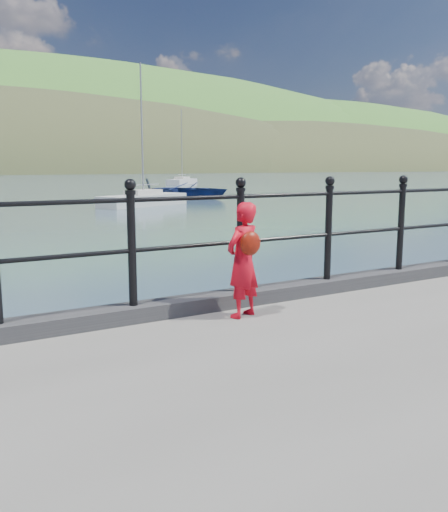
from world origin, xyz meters
TOP-DOWN VIEW (x-y plane):
  - ground at (0.00, 0.00)m, footprint 600.00×600.00m
  - kerb at (0.00, -0.15)m, footprint 60.00×0.30m
  - railing at (0.00, -0.15)m, footprint 18.11×0.11m
  - far_shore at (38.34, 239.41)m, footprint 830.00×200.00m
  - child at (0.37, -0.57)m, footprint 0.48×0.40m
  - launch_blue at (16.17, 31.72)m, footprint 6.88×7.39m
  - launch_navy at (12.03, 29.79)m, footprint 3.70×3.42m
  - sailboat_near at (10.25, 26.58)m, footprint 6.48×4.32m
  - sailboat_far at (29.88, 61.49)m, footprint 6.43×6.24m

SIDE VIEW (x-z plane):
  - far_shore at x=38.34m, z-range -100.57..55.43m
  - ground at x=0.00m, z-range 0.00..0.00m
  - sailboat_near at x=10.25m, z-range -4.01..4.69m
  - sailboat_far at x=29.88m, z-range -4.64..5.33m
  - launch_blue at x=16.17m, z-range 0.00..1.25m
  - launch_navy at x=12.03m, z-range 0.00..1.61m
  - kerb at x=0.00m, z-range 1.00..1.15m
  - child at x=0.37m, z-range 1.01..2.13m
  - railing at x=0.00m, z-range 1.23..2.42m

